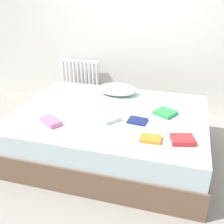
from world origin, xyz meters
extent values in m
plane|color=#9E998E|center=(0.00, 0.00, 0.00)|extent=(8.00, 8.00, 0.00)
cube|color=silver|center=(0.00, 1.35, 1.40)|extent=(6.00, 0.10, 2.80)
cube|color=brown|center=(0.00, 0.00, 0.14)|extent=(2.00, 1.50, 0.28)
cube|color=silver|center=(0.00, 0.00, 0.39)|extent=(1.96, 1.46, 0.22)
cylinder|color=white|center=(-1.11, 1.20, 0.40)|extent=(0.04, 0.04, 0.58)
cylinder|color=white|center=(-1.05, 1.20, 0.40)|extent=(0.04, 0.04, 0.58)
cylinder|color=white|center=(-0.98, 1.20, 0.40)|extent=(0.04, 0.04, 0.58)
cylinder|color=white|center=(-0.92, 1.20, 0.40)|extent=(0.04, 0.04, 0.58)
cylinder|color=white|center=(-0.86, 1.20, 0.40)|extent=(0.04, 0.04, 0.58)
cylinder|color=white|center=(-0.80, 1.20, 0.40)|extent=(0.04, 0.04, 0.58)
cylinder|color=white|center=(-0.74, 1.20, 0.40)|extent=(0.04, 0.04, 0.58)
cylinder|color=white|center=(-0.68, 1.20, 0.40)|extent=(0.04, 0.04, 0.58)
cylinder|color=white|center=(-0.62, 1.20, 0.40)|extent=(0.04, 0.04, 0.58)
cylinder|color=white|center=(-0.56, 1.20, 0.40)|extent=(0.04, 0.04, 0.58)
cube|color=white|center=(-0.83, 1.20, 0.66)|extent=(0.60, 0.04, 0.04)
cube|color=white|center=(-0.83, 1.20, 0.13)|extent=(0.60, 0.04, 0.04)
ellipsoid|color=white|center=(-0.06, 0.50, 0.56)|extent=(0.46, 0.31, 0.13)
cube|color=navy|center=(0.31, -0.13, 0.51)|extent=(0.19, 0.16, 0.02)
cube|color=green|center=(0.55, 0.11, 0.52)|extent=(0.26, 0.26, 0.04)
cube|color=white|center=(0.00, -0.15, 0.52)|extent=(0.30, 0.29, 0.04)
cube|color=red|center=(0.75, -0.39, 0.52)|extent=(0.23, 0.20, 0.04)
cube|color=orange|center=(0.48, -0.43, 0.51)|extent=(0.18, 0.13, 0.03)
cube|color=pink|center=(-0.49, -0.39, 0.52)|extent=(0.25, 0.22, 0.05)
camera|label=1|loc=(0.70, -2.43, 1.74)|focal=43.11mm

